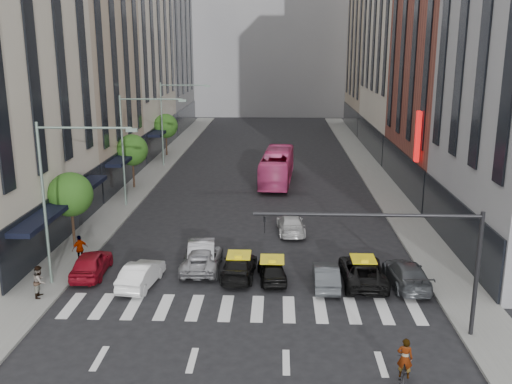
# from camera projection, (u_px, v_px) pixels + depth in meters

# --- Properties ---
(ground) EXTENTS (160.00, 160.00, 0.00)m
(ground) POSITION_uv_depth(u_px,v_px,m) (244.00, 322.00, 27.57)
(ground) COLOR black
(ground) RESTS_ON ground
(sidewalk_left) EXTENTS (3.00, 96.00, 0.15)m
(sidewalk_left) POSITION_uv_depth(u_px,v_px,m) (147.00, 178.00, 57.00)
(sidewalk_left) COLOR slate
(sidewalk_left) RESTS_ON ground
(sidewalk_right) EXTENTS (3.00, 96.00, 0.15)m
(sidewalk_right) POSITION_uv_depth(u_px,v_px,m) (378.00, 180.00, 56.14)
(sidewalk_right) COLOR slate
(sidewalk_right) RESTS_ON ground
(building_left_b) EXTENTS (8.00, 16.00, 24.00)m
(building_left_b) POSITION_uv_depth(u_px,v_px,m) (77.00, 56.00, 52.28)
(building_left_b) COLOR tan
(building_left_b) RESTS_ON ground
(building_left_c) EXTENTS (8.00, 20.00, 36.00)m
(building_left_c) POSITION_uv_depth(u_px,v_px,m) (124.00, 2.00, 68.19)
(building_left_c) COLOR beige
(building_left_c) RESTS_ON ground
(building_left_d) EXTENTS (8.00, 18.00, 30.00)m
(building_left_d) POSITION_uv_depth(u_px,v_px,m) (158.00, 31.00, 87.32)
(building_left_d) COLOR gray
(building_left_d) RESTS_ON ground
(building_right_b) EXTENTS (8.00, 18.00, 26.00)m
(building_right_b) POSITION_uv_depth(u_px,v_px,m) (455.00, 45.00, 49.79)
(building_right_b) COLOR brown
(building_right_b) RESTS_ON ground
(building_right_d) EXTENTS (8.00, 18.00, 28.00)m
(building_right_d) POSITION_uv_depth(u_px,v_px,m) (381.00, 38.00, 86.30)
(building_right_d) COLOR tan
(building_right_d) RESTS_ON ground
(building_far) EXTENTS (30.00, 10.00, 36.00)m
(building_far) POSITION_uv_depth(u_px,v_px,m) (271.00, 17.00, 105.27)
(building_far) COLOR gray
(building_far) RESTS_ON ground
(tree_near) EXTENTS (2.88, 2.88, 4.95)m
(tree_near) POSITION_uv_depth(u_px,v_px,m) (71.00, 195.00, 36.77)
(tree_near) COLOR black
(tree_near) RESTS_ON sidewalk_left
(tree_mid) EXTENTS (2.88, 2.88, 4.95)m
(tree_mid) POSITION_uv_depth(u_px,v_px,m) (132.00, 150.00, 52.25)
(tree_mid) COLOR black
(tree_mid) RESTS_ON sidewalk_left
(tree_far) EXTENTS (2.88, 2.88, 4.95)m
(tree_far) POSITION_uv_depth(u_px,v_px,m) (166.00, 126.00, 67.72)
(tree_far) COLOR black
(tree_far) RESTS_ON sidewalk_left
(streetlamp_near) EXTENTS (5.38, 0.25, 9.00)m
(streetlamp_near) POSITION_uv_depth(u_px,v_px,m) (60.00, 183.00, 30.34)
(streetlamp_near) COLOR gray
(streetlamp_near) RESTS_ON sidewalk_left
(streetlamp_mid) EXTENTS (5.38, 0.25, 9.00)m
(streetlamp_mid) POSITION_uv_depth(u_px,v_px,m) (134.00, 136.00, 45.81)
(streetlamp_mid) COLOR gray
(streetlamp_mid) RESTS_ON sidewalk_left
(streetlamp_far) EXTENTS (5.38, 0.25, 9.00)m
(streetlamp_far) POSITION_uv_depth(u_px,v_px,m) (170.00, 113.00, 61.29)
(streetlamp_far) COLOR gray
(streetlamp_far) RESTS_ON sidewalk_left
(traffic_signal) EXTENTS (10.10, 0.20, 6.00)m
(traffic_signal) POSITION_uv_depth(u_px,v_px,m) (415.00, 244.00, 25.20)
(traffic_signal) COLOR black
(traffic_signal) RESTS_ON ground
(liberty_sign) EXTENTS (0.30, 0.70, 4.00)m
(liberty_sign) POSITION_uv_depth(u_px,v_px,m) (418.00, 137.00, 44.94)
(liberty_sign) COLOR red
(liberty_sign) RESTS_ON ground
(car_red) EXTENTS (1.94, 4.39, 1.47)m
(car_red) POSITION_uv_depth(u_px,v_px,m) (91.00, 263.00, 33.06)
(car_red) COLOR maroon
(car_red) RESTS_ON ground
(car_white_front) EXTENTS (2.01, 4.32, 1.37)m
(car_white_front) POSITION_uv_depth(u_px,v_px,m) (141.00, 274.00, 31.62)
(car_white_front) COLOR white
(car_white_front) RESTS_ON ground
(car_silver) EXTENTS (2.28, 4.87, 1.35)m
(car_silver) POSITION_uv_depth(u_px,v_px,m) (202.00, 258.00, 33.96)
(car_silver) COLOR gray
(car_silver) RESTS_ON ground
(taxi_left) EXTENTS (2.04, 4.61, 1.32)m
(taxi_left) POSITION_uv_depth(u_px,v_px,m) (239.00, 266.00, 32.85)
(taxi_left) COLOR black
(taxi_left) RESTS_ON ground
(taxi_center) EXTENTS (1.89, 3.83, 1.25)m
(taxi_center) POSITION_uv_depth(u_px,v_px,m) (272.00, 270.00, 32.35)
(taxi_center) COLOR black
(taxi_center) RESTS_ON ground
(car_grey_mid) EXTENTS (1.43, 3.92, 1.29)m
(car_grey_mid) POSITION_uv_depth(u_px,v_px,m) (326.00, 276.00, 31.51)
(car_grey_mid) COLOR #3B3E42
(car_grey_mid) RESTS_ON ground
(taxi_right) EXTENTS (2.35, 5.07, 1.41)m
(taxi_right) POSITION_uv_depth(u_px,v_px,m) (363.00, 271.00, 32.01)
(taxi_right) COLOR black
(taxi_right) RESTS_ON ground
(car_grey_curb) EXTENTS (2.16, 4.87, 1.39)m
(car_grey_curb) POSITION_uv_depth(u_px,v_px,m) (407.00, 274.00, 31.63)
(car_grey_curb) COLOR #3C3F43
(car_grey_curb) RESTS_ON ground
(car_row2_left) EXTENTS (2.04, 4.69, 1.50)m
(car_row2_left) POSITION_uv_depth(u_px,v_px,m) (202.00, 251.00, 35.04)
(car_row2_left) COLOR #ADADB3
(car_row2_left) RESTS_ON ground
(car_row2_right) EXTENTS (2.11, 4.60, 1.30)m
(car_row2_right) POSITION_uv_depth(u_px,v_px,m) (291.00, 224.00, 40.54)
(car_row2_right) COLOR silver
(car_row2_right) RESTS_ON ground
(bus) EXTENTS (3.44, 11.38, 3.12)m
(bus) POSITION_uv_depth(u_px,v_px,m) (277.00, 167.00, 55.15)
(bus) COLOR #D23D7B
(bus) RESTS_ON ground
(motorcycle) EXTENTS (1.03, 1.86, 0.92)m
(motorcycle) POSITION_uv_depth(u_px,v_px,m) (404.00, 372.00, 22.55)
(motorcycle) COLOR black
(motorcycle) RESTS_ON ground
(rider) EXTENTS (0.70, 0.54, 1.69)m
(rider) POSITION_uv_depth(u_px,v_px,m) (406.00, 343.00, 22.22)
(rider) COLOR gray
(rider) RESTS_ON motorcycle
(pedestrian_near) EXTENTS (0.74, 0.90, 1.72)m
(pedestrian_near) POSITION_uv_depth(u_px,v_px,m) (40.00, 281.00, 29.85)
(pedestrian_near) COLOR gray
(pedestrian_near) RESTS_ON sidewalk_left
(pedestrian_far) EXTENTS (1.02, 0.99, 1.71)m
(pedestrian_far) POSITION_uv_depth(u_px,v_px,m) (80.00, 249.00, 34.60)
(pedestrian_far) COLOR gray
(pedestrian_far) RESTS_ON sidewalk_left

